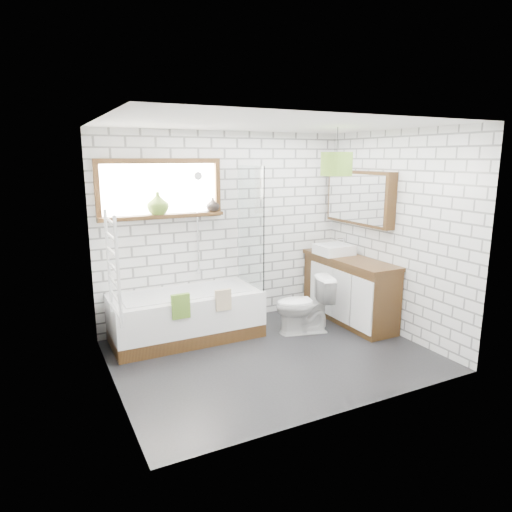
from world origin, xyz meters
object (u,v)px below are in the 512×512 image
basin (334,249)px  pendant (337,164)px  vanity (349,289)px  toilet (304,305)px  bathtub (186,316)px

basin → pendant: bearing=-127.2°
vanity → basin: basin is taller
vanity → toilet: (-0.77, -0.10, -0.08)m
bathtub → basin: (2.09, -0.10, 0.65)m
pendant → toilet: bearing=112.7°
basin → pendant: 1.49m
bathtub → basin: 2.19m
vanity → toilet: size_ratio=2.11×
vanity → basin: (-0.06, 0.28, 0.50)m
basin → bathtub: bearing=177.2°
basin → toilet: 0.99m
toilet → pendant: bearing=36.7°
toilet → bathtub: bearing=-95.1°
pendant → bathtub: bearing=151.2°
vanity → toilet: 0.78m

